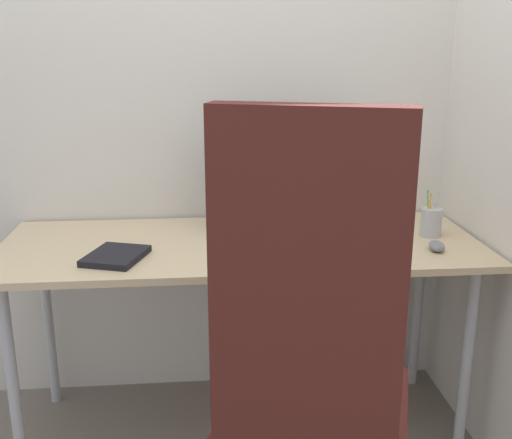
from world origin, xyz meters
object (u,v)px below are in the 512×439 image
object	(u,v)px
notebook	(116,256)
office_chair	(312,370)
mouse	(437,246)
monitor	(280,175)
pen_holder	(431,222)
keyboard	(315,246)

from	to	relation	value
notebook	office_chair	bearing A→B (deg)	-30.67
notebook	mouse	bearing A→B (deg)	17.78
monitor	pen_holder	distance (m)	0.58
monitor	office_chair	bearing A→B (deg)	-92.30
notebook	keyboard	bearing A→B (deg)	21.63
office_chair	mouse	bearing A→B (deg)	48.62
office_chair	notebook	distance (m)	0.83
mouse	pen_holder	distance (m)	0.17
monitor	keyboard	world-z (taller)	monitor
mouse	pen_holder	size ratio (longest dim) A/B	0.52
monitor	keyboard	distance (m)	0.33
keyboard	monitor	bearing A→B (deg)	109.36
mouse	notebook	xyz separation A→B (m)	(-1.08, 0.01, -0.01)
pen_holder	notebook	distance (m)	1.13
mouse	notebook	world-z (taller)	mouse
pen_holder	notebook	xyz separation A→B (m)	(-1.11, -0.15, -0.04)
keyboard	pen_holder	distance (m)	0.47
keyboard	mouse	bearing A→B (deg)	-6.85
keyboard	mouse	size ratio (longest dim) A/B	4.71
monitor	mouse	world-z (taller)	monitor
mouse	notebook	distance (m)	1.08
keyboard	notebook	xyz separation A→B (m)	(-0.67, -0.04, -0.00)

